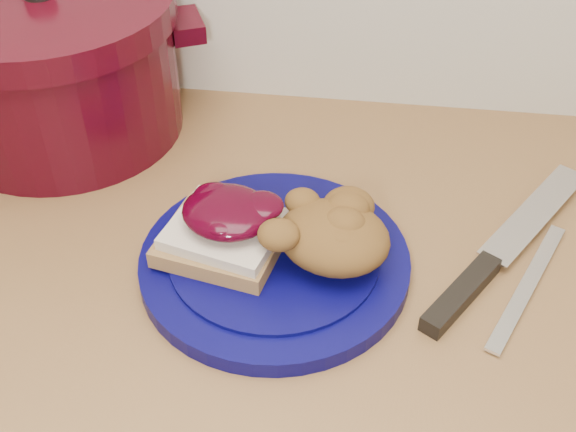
# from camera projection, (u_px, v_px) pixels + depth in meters

# --- Properties ---
(plate) EXTENTS (0.32, 0.32, 0.02)m
(plate) POSITION_uv_depth(u_px,v_px,m) (275.00, 262.00, 0.68)
(plate) COLOR #060441
(plate) RESTS_ON wood_countertop
(sandwich) EXTENTS (0.12, 0.11, 0.05)m
(sandwich) POSITION_uv_depth(u_px,v_px,m) (225.00, 227.00, 0.66)
(sandwich) COLOR olive
(sandwich) RESTS_ON plate
(stuffing_mound) EXTENTS (0.13, 0.12, 0.05)m
(stuffing_mound) POSITION_uv_depth(u_px,v_px,m) (334.00, 237.00, 0.65)
(stuffing_mound) COLOR brown
(stuffing_mound) RESTS_ON plate
(chef_knife) EXTENTS (0.18, 0.26, 0.02)m
(chef_knife) POSITION_uv_depth(u_px,v_px,m) (483.00, 270.00, 0.67)
(chef_knife) COLOR black
(chef_knife) RESTS_ON wood_countertop
(butter_knife) EXTENTS (0.09, 0.17, 0.00)m
(butter_knife) POSITION_uv_depth(u_px,v_px,m) (528.00, 285.00, 0.66)
(butter_knife) COLOR silver
(butter_knife) RESTS_ON wood_countertop
(dutch_oven) EXTENTS (0.38, 0.38, 0.18)m
(dutch_oven) POSITION_uv_depth(u_px,v_px,m) (55.00, 64.00, 0.81)
(dutch_oven) COLOR #38050F
(dutch_oven) RESTS_ON wood_countertop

